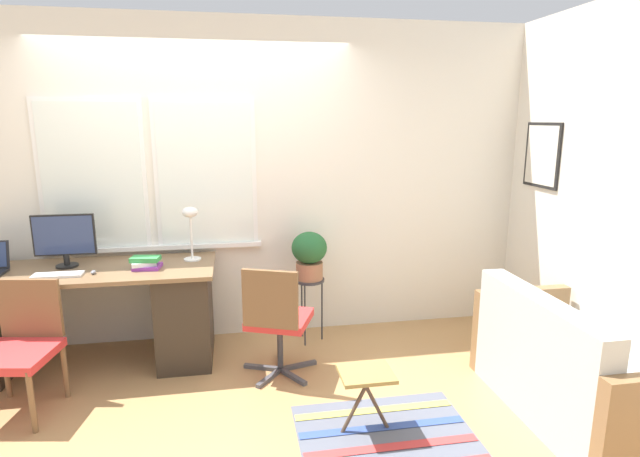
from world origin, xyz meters
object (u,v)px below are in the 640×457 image
(folding_stool, at_px, (366,379))
(couch_loveseat, at_px, (570,374))
(book_stack, at_px, (146,263))
(office_chair_swivel, at_px, (277,319))
(desk_lamp, at_px, (190,220))
(potted_plant, at_px, (309,253))
(plant_stand, at_px, (309,286))
(mouse, at_px, (93,272))
(keyboard, at_px, (58,275))
(monitor, at_px, (64,239))
(desk_chair_wooden, at_px, (19,345))

(folding_stool, bearing_deg, couch_loveseat, -2.15)
(book_stack, height_order, office_chair_swivel, book_stack)
(desk_lamp, bearing_deg, couch_loveseat, -29.32)
(office_chair_swivel, relative_size, potted_plant, 2.14)
(potted_plant, relative_size, folding_stool, 1.01)
(book_stack, bearing_deg, desk_lamp, 29.91)
(couch_loveseat, bearing_deg, folding_stool, 87.85)
(book_stack, relative_size, plant_stand, 0.41)
(desk_lamp, bearing_deg, mouse, -158.85)
(keyboard, relative_size, mouse, 6.01)
(office_chair_swivel, bearing_deg, monitor, 3.32)
(monitor, height_order, couch_loveseat, monitor)
(mouse, xyz_separation_m, desk_lamp, (0.68, 0.26, 0.31))
(mouse, distance_m, desk_chair_wooden, 0.66)
(keyboard, bearing_deg, monitor, 91.60)
(desk_lamp, height_order, potted_plant, desk_lamp)
(monitor, distance_m, couch_loveseat, 3.68)
(folding_stool, bearing_deg, mouse, 149.35)
(folding_stool, bearing_deg, potted_plant, 95.92)
(desk_chair_wooden, xyz_separation_m, couch_loveseat, (3.49, -0.68, -0.17))
(mouse, xyz_separation_m, potted_plant, (1.63, 0.29, -0.01))
(plant_stand, bearing_deg, desk_chair_wooden, -160.77)
(keyboard, xyz_separation_m, desk_chair_wooden, (-0.14, -0.41, -0.34))
(keyboard, xyz_separation_m, plant_stand, (1.87, 0.29, -0.29))
(book_stack, height_order, folding_stool, book_stack)
(mouse, xyz_separation_m, book_stack, (0.36, 0.08, 0.03))
(monitor, xyz_separation_m, mouse, (0.25, -0.24, -0.21))
(potted_plant, xyz_separation_m, folding_stool, (0.14, -1.34, -0.44))
(mouse, relative_size, plant_stand, 0.10)
(potted_plant, distance_m, folding_stool, 1.41)
(couch_loveseat, height_order, plant_stand, couch_loveseat)
(keyboard, relative_size, desk_chair_wooden, 0.40)
(couch_loveseat, bearing_deg, plant_stand, 46.84)
(monitor, height_order, folding_stool, monitor)
(monitor, distance_m, potted_plant, 1.89)
(monitor, distance_m, desk_chair_wooden, 0.86)
(book_stack, xyz_separation_m, office_chair_swivel, (0.95, -0.36, -0.37))
(keyboard, height_order, couch_loveseat, couch_loveseat)
(keyboard, xyz_separation_m, book_stack, (0.59, 0.08, 0.04))
(monitor, relative_size, keyboard, 1.32)
(couch_loveseat, distance_m, potted_plant, 2.09)
(desk_lamp, relative_size, book_stack, 1.90)
(mouse, bearing_deg, monitor, 136.25)
(desk_lamp, distance_m, office_chair_swivel, 1.05)
(monitor, xyz_separation_m, book_stack, (0.60, -0.16, -0.18))
(mouse, bearing_deg, potted_plant, 9.92)
(couch_loveseat, bearing_deg, office_chair_swivel, 65.69)
(desk_chair_wooden, bearing_deg, potted_plant, 29.08)
(keyboard, bearing_deg, folding_stool, -27.41)
(keyboard, relative_size, book_stack, 1.49)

